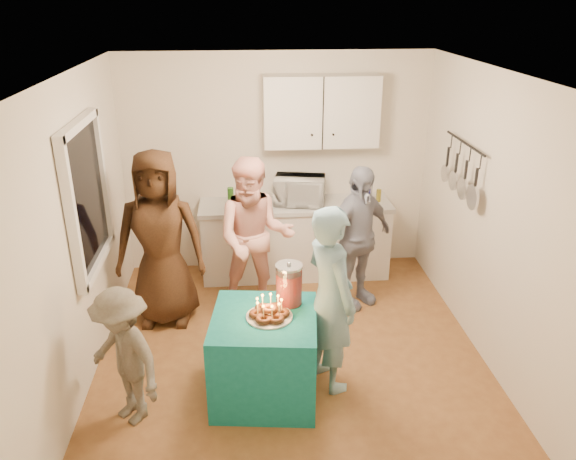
{
  "coord_description": "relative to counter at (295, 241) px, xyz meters",
  "views": [
    {
      "loc": [
        -0.4,
        -4.43,
        3.19
      ],
      "look_at": [
        0.0,
        0.35,
        1.15
      ],
      "focal_mm": 35.0,
      "sensor_mm": 36.0,
      "label": 1
    }
  ],
  "objects": [
    {
      "name": "woman_back_right",
      "position": [
        0.59,
        -0.77,
        0.36
      ],
      "size": [
        0.99,
        0.82,
        1.57
      ],
      "primitive_type": "imported",
      "rotation": [
        0.0,
        0.0,
        0.56
      ],
      "color": "#111839",
      "rests_on": "floor"
    },
    {
      "name": "left_wall",
      "position": [
        -2.0,
        -1.7,
        0.87
      ],
      "size": [
        4.0,
        4.0,
        0.0
      ],
      "primitive_type": "plane",
      "color": "silver",
      "rests_on": "floor"
    },
    {
      "name": "floor",
      "position": [
        -0.2,
        -1.7,
        -0.43
      ],
      "size": [
        4.0,
        4.0,
        0.0
      ],
      "primitive_type": "plane",
      "color": "brown",
      "rests_on": "ground"
    },
    {
      "name": "party_table",
      "position": [
        -0.47,
        -2.21,
        -0.05
      ],
      "size": [
        0.94,
        0.94,
        0.76
      ],
      "primitive_type": "cube",
      "rotation": [
        0.0,
        0.0,
        -0.12
      ],
      "color": "#106E6A",
      "rests_on": "floor"
    },
    {
      "name": "pot_rack",
      "position": [
        1.52,
        -1.0,
        1.17
      ],
      "size": [
        0.12,
        1.0,
        0.6
      ],
      "primitive_type": "cube",
      "color": "black",
      "rests_on": "right_wall"
    },
    {
      "name": "ceiling",
      "position": [
        -0.2,
        -1.7,
        2.17
      ],
      "size": [
        4.0,
        4.0,
        0.0
      ],
      "primitive_type": "plane",
      "color": "white",
      "rests_on": "floor"
    },
    {
      "name": "back_wall",
      "position": [
        -0.2,
        0.3,
        0.87
      ],
      "size": [
        3.6,
        3.6,
        0.0
      ],
      "primitive_type": "plane",
      "color": "silver",
      "rests_on": "floor"
    },
    {
      "name": "upper_cabinet",
      "position": [
        0.3,
        0.15,
        1.52
      ],
      "size": [
        1.3,
        0.3,
        0.8
      ],
      "primitive_type": "cube",
      "color": "white",
      "rests_on": "back_wall"
    },
    {
      "name": "right_wall",
      "position": [
        1.6,
        -1.7,
        0.87
      ],
      "size": [
        4.0,
        4.0,
        0.0
      ],
      "primitive_type": "plane",
      "color": "silver",
      "rests_on": "floor"
    },
    {
      "name": "man_birthday",
      "position": [
        0.09,
        -2.09,
        0.4
      ],
      "size": [
        0.61,
        0.71,
        1.66
      ],
      "primitive_type": "imported",
      "rotation": [
        0.0,
        0.0,
        1.98
      ],
      "color": "#86B2C3",
      "rests_on": "floor"
    },
    {
      "name": "window_night",
      "position": [
        -1.97,
        -1.4,
        1.12
      ],
      "size": [
        0.04,
        1.0,
        1.2
      ],
      "primitive_type": "cube",
      "color": "black",
      "rests_on": "left_wall"
    },
    {
      "name": "punch_jar",
      "position": [
        -0.25,
        -2.01,
        0.5
      ],
      "size": [
        0.22,
        0.22,
        0.34
      ],
      "primitive_type": "cylinder",
      "color": "red",
      "rests_on": "party_table"
    },
    {
      "name": "woman_back_center",
      "position": [
        -0.5,
        -0.84,
        0.42
      ],
      "size": [
        0.86,
        0.68,
        1.71
      ],
      "primitive_type": "imported",
      "rotation": [
        0.0,
        0.0,
        -0.05
      ],
      "color": "#F98B82",
      "rests_on": "floor"
    },
    {
      "name": "child_near_left",
      "position": [
        -1.57,
        -2.43,
        0.16
      ],
      "size": [
        0.85,
        0.84,
        1.17
      ],
      "primitive_type": "imported",
      "rotation": [
        0.0,
        0.0,
        -0.76
      ],
      "color": "#534D42",
      "rests_on": "floor"
    },
    {
      "name": "counter",
      "position": [
        0.0,
        0.0,
        0.0
      ],
      "size": [
        2.2,
        0.58,
        0.86
      ],
      "primitive_type": "cube",
      "color": "white",
      "rests_on": "floor"
    },
    {
      "name": "donut_cake",
      "position": [
        -0.43,
        -2.23,
        0.42
      ],
      "size": [
        0.38,
        0.38,
        0.18
      ],
      "primitive_type": null,
      "color": "#381C0C",
      "rests_on": "party_table"
    },
    {
      "name": "countertop",
      "position": [
        0.0,
        -0.0,
        0.46
      ],
      "size": [
        2.24,
        0.62,
        0.05
      ],
      "primitive_type": "cube",
      "color": "beige",
      "rests_on": "counter"
    },
    {
      "name": "woman_back_left",
      "position": [
        -1.45,
        -0.92,
        0.48
      ],
      "size": [
        0.92,
        0.62,
        1.83
      ],
      "primitive_type": "imported",
      "rotation": [
        0.0,
        0.0,
        -0.04
      ],
      "color": "brown",
      "rests_on": "floor"
    },
    {
      "name": "microwave",
      "position": [
        0.05,
        0.0,
        0.64
      ],
      "size": [
        0.64,
        0.49,
        0.32
      ],
      "primitive_type": "imported",
      "rotation": [
        0.0,
        0.0,
        -0.19
      ],
      "color": "white",
      "rests_on": "countertop"
    }
  ]
}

